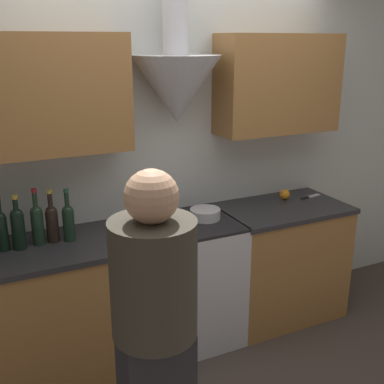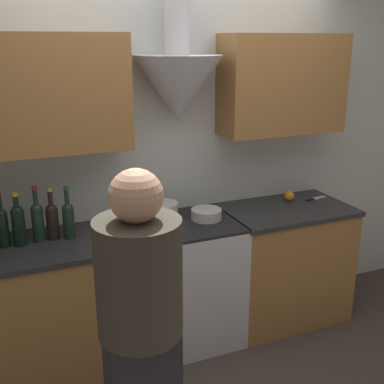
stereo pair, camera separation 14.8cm
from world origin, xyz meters
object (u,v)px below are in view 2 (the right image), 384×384
object	(u,v)px
wine_bottle_7	(38,220)
wine_bottle_8	(52,219)
stock_pot	(162,213)
mixing_bowl	(206,214)
orange_fruit	(289,196)
wine_bottle_9	(68,218)
stove_range	(186,281)
wine_bottle_6	(18,223)
person_foreground_left	(141,336)
wine_bottle_5	(2,225)

from	to	relation	value
wine_bottle_7	wine_bottle_8	xyz separation A→B (m)	(0.09, 0.00, -0.01)
stock_pot	mixing_bowl	size ratio (longest dim) A/B	1.02
wine_bottle_7	orange_fruit	xyz separation A→B (m)	(1.88, 0.06, -0.10)
wine_bottle_9	stock_pot	xyz separation A→B (m)	(0.62, 0.01, -0.06)
stove_range	mixing_bowl	world-z (taller)	mixing_bowl
wine_bottle_6	person_foreground_left	xyz separation A→B (m)	(0.40, -1.19, -0.15)
wine_bottle_5	stock_pot	size ratio (longest dim) A/B	1.55
wine_bottle_7	stove_range	bearing A→B (deg)	-3.72
wine_bottle_7	person_foreground_left	world-z (taller)	person_foreground_left
mixing_bowl	wine_bottle_7	bearing A→B (deg)	177.39
wine_bottle_5	wine_bottle_6	world-z (taller)	wine_bottle_5
wine_bottle_5	wine_bottle_7	world-z (taller)	wine_bottle_7
wine_bottle_8	orange_fruit	size ratio (longest dim) A/B	4.16
stove_range	wine_bottle_7	bearing A→B (deg)	176.28
wine_bottle_5	mixing_bowl	distance (m)	1.33
stock_pot	mixing_bowl	xyz separation A→B (m)	(0.31, -0.04, -0.04)
stove_range	wine_bottle_7	size ratio (longest dim) A/B	2.55
stove_range	wine_bottle_7	world-z (taller)	wine_bottle_7
wine_bottle_6	wine_bottle_7	xyz separation A→B (m)	(0.11, 0.02, -0.00)
wine_bottle_8	orange_fruit	bearing A→B (deg)	1.85
stove_range	orange_fruit	world-z (taller)	orange_fruit
wine_bottle_8	mixing_bowl	world-z (taller)	wine_bottle_8
stock_pot	orange_fruit	size ratio (longest dim) A/B	2.70
person_foreground_left	orange_fruit	bearing A→B (deg)	38.59
orange_fruit	wine_bottle_7	bearing A→B (deg)	-178.09
wine_bottle_7	mixing_bowl	distance (m)	1.13
wine_bottle_5	orange_fruit	xyz separation A→B (m)	(2.08, 0.06, -0.10)
stove_range	wine_bottle_8	xyz separation A→B (m)	(-0.88, 0.07, 0.58)
person_foreground_left	wine_bottle_8	bearing A→B (deg)	99.42
wine_bottle_9	stock_pot	distance (m)	0.63
person_foreground_left	stock_pot	bearing A→B (deg)	66.67
mixing_bowl	person_foreground_left	xyz separation A→B (m)	(-0.83, -1.16, -0.04)
wine_bottle_8	person_foreground_left	bearing A→B (deg)	-80.58
wine_bottle_8	person_foreground_left	xyz separation A→B (m)	(0.20, -1.21, -0.14)
mixing_bowl	stove_range	bearing A→B (deg)	-175.76
wine_bottle_5	stove_range	bearing A→B (deg)	-2.99
wine_bottle_7	stock_pot	xyz separation A→B (m)	(0.81, -0.01, -0.07)
wine_bottle_6	mixing_bowl	xyz separation A→B (m)	(1.23, -0.03, -0.11)
wine_bottle_5	wine_bottle_9	world-z (taller)	wine_bottle_5
wine_bottle_7	wine_bottle_8	size ratio (longest dim) A/B	1.06
stove_range	wine_bottle_6	world-z (taller)	wine_bottle_6
person_foreground_left	wine_bottle_7	bearing A→B (deg)	103.45
wine_bottle_9	person_foreground_left	bearing A→B (deg)	-84.90
mixing_bowl	orange_fruit	distance (m)	0.77
stove_range	wine_bottle_9	distance (m)	0.97
wine_bottle_9	mixing_bowl	xyz separation A→B (m)	(0.94, -0.03, -0.10)
stove_range	stock_pot	size ratio (longest dim) A/B	4.17
stock_pot	orange_fruit	world-z (taller)	stock_pot
wine_bottle_6	wine_bottle_8	distance (m)	0.20
wine_bottle_7	person_foreground_left	distance (m)	1.25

